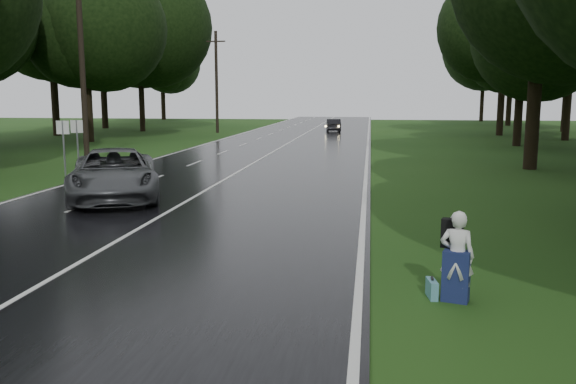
% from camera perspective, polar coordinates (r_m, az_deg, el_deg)
% --- Properties ---
extents(ground, '(160.00, 160.00, 0.00)m').
position_cam_1_polar(ground, '(11.82, -23.07, -8.65)').
color(ground, '#224614').
rests_on(ground, ground).
extents(road, '(12.00, 140.00, 0.04)m').
position_cam_1_polar(road, '(30.40, -3.50, 2.64)').
color(road, black).
rests_on(road, ground).
extents(lane_center, '(0.12, 140.00, 0.01)m').
position_cam_1_polar(lane_center, '(30.39, -3.50, 2.69)').
color(lane_center, silver).
rests_on(lane_center, road).
extents(grey_car, '(4.88, 6.63, 1.67)m').
position_cam_1_polar(grey_car, '(20.86, -16.29, 1.67)').
color(grey_car, '#484B4D').
rests_on(grey_car, road).
extents(far_car, '(1.70, 3.84, 1.23)m').
position_cam_1_polar(far_car, '(58.27, 4.36, 6.38)').
color(far_car, black).
rests_on(far_car, road).
extents(hitchhiker, '(0.66, 0.63, 1.58)m').
position_cam_1_polar(hitchhiker, '(10.56, 15.80, -6.21)').
color(hitchhiker, silver).
rests_on(hitchhiker, ground).
extents(suitcase, '(0.19, 0.46, 0.32)m').
position_cam_1_polar(suitcase, '(10.78, 13.59, -8.98)').
color(suitcase, teal).
rests_on(suitcase, ground).
extents(utility_pole_mid, '(1.80, 0.28, 9.97)m').
position_cam_1_polar(utility_pole_mid, '(32.50, -18.62, 2.56)').
color(utility_pole_mid, black).
rests_on(utility_pole_mid, ground).
extents(utility_pole_far, '(1.80, 0.28, 9.43)m').
position_cam_1_polar(utility_pole_far, '(57.52, -6.76, 5.65)').
color(utility_pole_far, black).
rests_on(utility_pole_far, ground).
extents(road_sign_a, '(0.58, 0.10, 2.42)m').
position_cam_1_polar(road_sign_a, '(27.78, -20.49, 1.42)').
color(road_sign_a, white).
rests_on(road_sign_a, ground).
extents(road_sign_b, '(0.57, 0.10, 2.39)m').
position_cam_1_polar(road_sign_b, '(28.87, -19.33, 1.75)').
color(road_sign_b, white).
rests_on(road_sign_b, ground).
extents(tree_left_e, '(9.47, 9.47, 14.79)m').
position_cam_1_polar(tree_left_e, '(48.32, -18.39, 4.59)').
color(tree_left_e, black).
rests_on(tree_left_e, ground).
extents(tree_left_f, '(10.95, 10.95, 17.10)m').
position_cam_1_polar(tree_left_f, '(61.21, -13.71, 5.66)').
color(tree_left_f, black).
rests_on(tree_left_f, ground).
extents(tree_right_d, '(10.09, 10.09, 15.77)m').
position_cam_1_polar(tree_right_d, '(30.87, 22.09, 2.05)').
color(tree_right_d, black).
rests_on(tree_right_d, ground).
extents(tree_right_e, '(8.03, 8.03, 12.55)m').
position_cam_1_polar(tree_right_e, '(44.89, 20.99, 4.13)').
color(tree_right_e, black).
rests_on(tree_right_e, ground).
extents(tree_right_f, '(10.95, 10.95, 17.11)m').
position_cam_1_polar(tree_right_f, '(56.43, 19.53, 5.12)').
color(tree_right_f, black).
rests_on(tree_right_f, ground).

